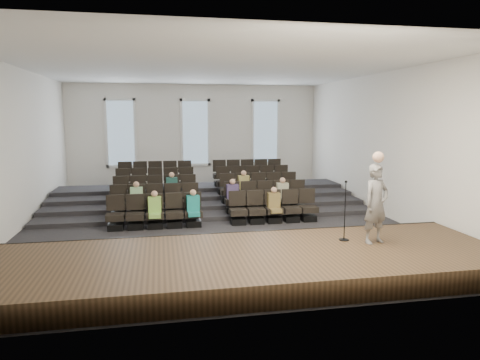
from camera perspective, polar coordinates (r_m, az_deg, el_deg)
name	(u,v)px	position (r m, az deg, el deg)	size (l,w,h in m)	color
ground	(214,221)	(14.46, -3.52, -5.45)	(14.00, 14.00, 0.00)	black
ceiling	(212,68)	(14.12, -3.71, 14.69)	(12.00, 14.00, 0.02)	white
wall_back	(195,137)	(21.04, -5.98, 5.77)	(12.00, 0.04, 5.00)	white
wall_front	(265,175)	(7.19, 3.33, 0.66)	(12.00, 0.04, 5.00)	white
wall_left	(15,149)	(14.61, -27.80, 3.67)	(0.04, 14.00, 5.00)	white
wall_right	(382,144)	(15.97, 18.43, 4.54)	(0.04, 14.00, 5.00)	white
stage	(243,265)	(9.56, 0.38, -11.25)	(11.80, 3.60, 0.50)	#47311E
stage_lip	(230,242)	(11.21, -1.37, -8.25)	(11.80, 0.06, 0.52)	black
risers	(204,198)	(17.50, -4.82, -2.36)	(11.80, 4.80, 0.60)	black
seating_rows	(208,193)	(15.81, -4.24, -1.73)	(6.80, 4.70, 1.67)	black
windows	(195,133)	(20.97, -5.98, 6.31)	(8.44, 0.10, 3.24)	white
audience	(212,195)	(14.60, -3.70, -2.06)	(5.45, 2.64, 1.10)	#83BC4B
speaker	(376,204)	(10.56, 17.69, -3.05)	(0.69, 0.45, 1.88)	slate
mic_stand	(345,223)	(10.67, 13.76, -5.53)	(0.25, 0.25, 1.47)	black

